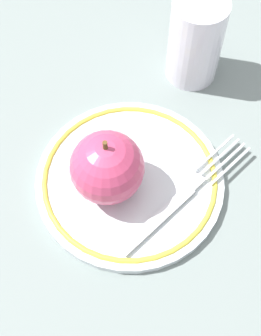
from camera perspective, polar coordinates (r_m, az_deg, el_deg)
ground_plane at (r=0.52m, az=1.01°, el=-3.05°), size 2.00×2.00×0.00m
plate at (r=0.52m, az=0.00°, el=-1.40°), size 0.21×0.21×0.01m
apple_red_whole at (r=0.48m, az=-2.87°, el=0.06°), size 0.08×0.08×0.09m
fork at (r=0.51m, az=6.28°, el=-3.51°), size 0.19×0.04×0.00m
drinking_glass at (r=0.58m, az=7.94°, el=15.16°), size 0.07×0.07×0.11m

